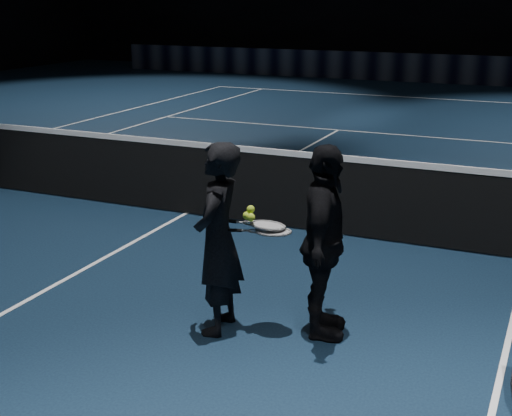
% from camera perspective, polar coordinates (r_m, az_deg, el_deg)
% --- Properties ---
extents(floor, '(36.00, 36.00, 0.00)m').
position_cam_1_polar(floor, '(9.16, -5.62, -0.45)').
color(floor, black).
rests_on(floor, ground).
extents(court_lines, '(10.98, 23.78, 0.01)m').
position_cam_1_polar(court_lines, '(9.16, -5.62, -0.43)').
color(court_lines, white).
rests_on(court_lines, floor).
extents(net_mesh, '(12.80, 0.02, 0.86)m').
position_cam_1_polar(net_mesh, '(9.04, -5.70, 2.27)').
color(net_mesh, black).
rests_on(net_mesh, floor).
extents(net_tape, '(12.80, 0.03, 0.07)m').
position_cam_1_polar(net_tape, '(8.93, -5.79, 5.16)').
color(net_tape, white).
rests_on(net_tape, net_mesh).
extents(sponsor_backdrop, '(22.00, 0.15, 0.90)m').
position_cam_1_polar(sponsor_backdrop, '(23.61, 13.47, 10.82)').
color(sponsor_backdrop, black).
rests_on(sponsor_backdrop, floor).
extents(player_a, '(0.45, 0.63, 1.59)m').
position_cam_1_polar(player_a, '(5.76, -3.05, -2.49)').
color(player_a, black).
rests_on(player_a, floor).
extents(player_b, '(0.60, 1.00, 1.59)m').
position_cam_1_polar(player_b, '(5.70, 5.43, -2.79)').
color(player_b, black).
rests_on(player_b, floor).
extents(racket_lower, '(0.71, 0.42, 0.03)m').
position_cam_1_polar(racket_lower, '(5.69, 1.42, -1.90)').
color(racket_lower, black).
rests_on(racket_lower, player_a).
extents(racket_upper, '(0.71, 0.46, 0.10)m').
position_cam_1_polar(racket_upper, '(5.72, 0.95, -1.40)').
color(racket_upper, black).
rests_on(racket_upper, player_b).
extents(tennis_balls, '(0.12, 0.10, 0.12)m').
position_cam_1_polar(tennis_balls, '(5.67, -0.53, -0.51)').
color(tennis_balls, '#B8CE2B').
rests_on(tennis_balls, racket_upper).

